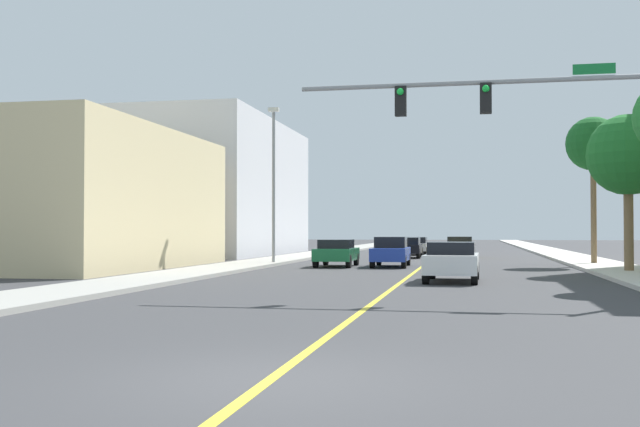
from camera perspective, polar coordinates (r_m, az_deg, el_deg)
ground at (r=50.90m, az=8.69°, el=-3.32°), size 192.00×192.00×0.00m
sidewalk_left at (r=52.05m, az=-1.01°, el=-3.21°), size 2.98×168.00×0.15m
sidewalk_right at (r=51.24m, az=18.55°, el=-3.17°), size 2.98×168.00×0.15m
lane_marking_center at (r=50.90m, az=8.69°, el=-3.31°), size 0.16×144.00×0.01m
building_left_near at (r=39.38m, az=-20.35°, el=1.01°), size 13.40×16.20×6.67m
building_left_far at (r=58.83m, az=-11.65°, el=1.80°), size 17.98×20.53×9.91m
traffic_signal_mast at (r=21.41m, az=17.12°, el=6.55°), size 10.16×0.36×6.15m
street_lamp at (r=39.55m, az=-3.55°, el=2.82°), size 0.56×0.28×8.14m
palm_mid at (r=33.80m, az=22.38°, el=4.08°), size 3.38×3.38×6.51m
palm_far at (r=41.10m, az=20.05°, el=4.91°), size 2.76×2.76×7.50m
car_black at (r=49.72m, az=6.67°, el=-2.56°), size 1.83×3.81×1.34m
car_blue at (r=37.43m, az=5.41°, el=-2.91°), size 1.78×4.20×1.49m
car_yellow at (r=50.54m, az=10.56°, el=-2.49°), size 1.88×4.62×1.40m
car_silver at (r=56.02m, az=7.29°, el=-2.43°), size 1.86×4.07×1.31m
car_white at (r=26.86m, az=10.01°, el=-3.55°), size 1.91×4.06×1.40m
car_green at (r=37.49m, az=1.27°, el=-2.98°), size 1.89×3.95×1.35m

